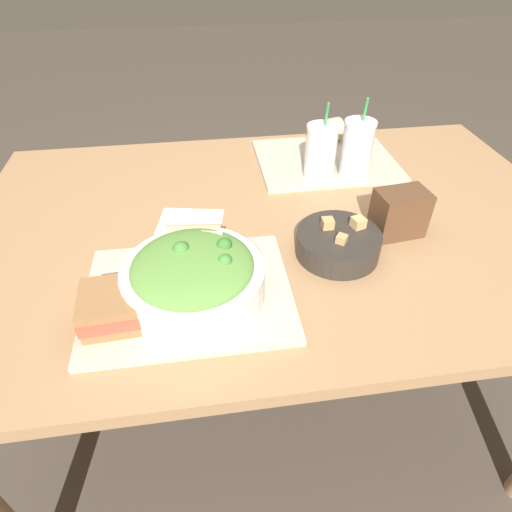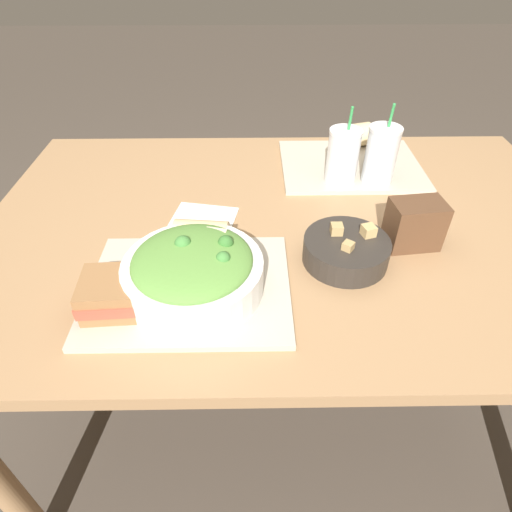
# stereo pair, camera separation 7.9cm
# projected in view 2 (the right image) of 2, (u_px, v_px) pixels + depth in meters

# --- Properties ---
(ground_plane) EXTENTS (12.00, 12.00, 0.00)m
(ground_plane) POSITION_uv_depth(u_px,v_px,m) (279.00, 399.00, 1.51)
(ground_plane) COLOR #4C4238
(dining_table) EXTENTS (1.46, 0.94, 0.76)m
(dining_table) POSITION_uv_depth(u_px,v_px,m) (288.00, 251.00, 1.08)
(dining_table) COLOR #A37A51
(dining_table) RESTS_ON ground_plane
(tray_near) EXTENTS (0.39, 0.30, 0.01)m
(tray_near) POSITION_uv_depth(u_px,v_px,m) (189.00, 287.00, 0.83)
(tray_near) COLOR #BCB29E
(tray_near) RESTS_ON dining_table
(tray_far) EXTENTS (0.39, 0.30, 0.01)m
(tray_far) POSITION_uv_depth(u_px,v_px,m) (350.00, 165.00, 1.22)
(tray_far) COLOR #BCB29E
(tray_far) RESTS_ON dining_table
(salad_bowl) EXTENTS (0.26, 0.26, 0.10)m
(salad_bowl) POSITION_uv_depth(u_px,v_px,m) (194.00, 270.00, 0.79)
(salad_bowl) COLOR white
(salad_bowl) RESTS_ON tray_near
(soup_bowl) EXTENTS (0.18, 0.18, 0.08)m
(soup_bowl) POSITION_uv_depth(u_px,v_px,m) (346.00, 249.00, 0.89)
(soup_bowl) COLOR #2D2823
(soup_bowl) RESTS_ON dining_table
(sandwich_near) EXTENTS (0.12, 0.11, 0.06)m
(sandwich_near) POSITION_uv_depth(u_px,v_px,m) (113.00, 293.00, 0.77)
(sandwich_near) COLOR olive
(sandwich_near) RESTS_ON tray_near
(baguette_near) EXTENTS (0.12, 0.08, 0.07)m
(baguette_near) POSITION_uv_depth(u_px,v_px,m) (202.00, 236.00, 0.90)
(baguette_near) COLOR #DBBC84
(baguette_near) RESTS_ON tray_near
(baguette_far) EXTENTS (0.10, 0.09, 0.07)m
(baguette_far) POSITION_uv_depth(u_px,v_px,m) (356.00, 135.00, 1.29)
(baguette_far) COLOR #DBBC84
(baguette_far) RESTS_ON tray_far
(drink_cup_dark) EXTENTS (0.08, 0.08, 0.20)m
(drink_cup_dark) POSITION_uv_depth(u_px,v_px,m) (342.00, 158.00, 1.10)
(drink_cup_dark) COLOR silver
(drink_cup_dark) RESTS_ON tray_far
(drink_cup_red) EXTENTS (0.08, 0.08, 0.21)m
(drink_cup_red) POSITION_uv_depth(u_px,v_px,m) (381.00, 157.00, 1.10)
(drink_cup_red) COLOR silver
(drink_cup_red) RESTS_ON tray_far
(chip_bag) EXTENTS (0.12, 0.09, 0.11)m
(chip_bag) POSITION_uv_depth(u_px,v_px,m) (415.00, 224.00, 0.92)
(chip_bag) COLOR brown
(chip_bag) RESTS_ON dining_table
(napkin_folded) EXTENTS (0.17, 0.13, 0.00)m
(napkin_folded) POSITION_uv_depth(u_px,v_px,m) (204.00, 217.00, 1.03)
(napkin_folded) COLOR white
(napkin_folded) RESTS_ON dining_table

